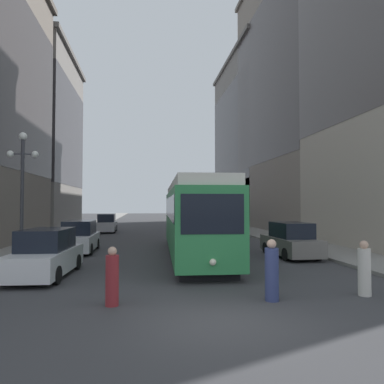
% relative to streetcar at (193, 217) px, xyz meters
% --- Properties ---
extents(ground_plane, '(200.00, 200.00, 0.00)m').
position_rel_streetcar_xyz_m(ground_plane, '(-0.67, -10.87, -2.10)').
color(ground_plane, '#38383A').
extents(sidewalk_left, '(3.33, 120.00, 0.15)m').
position_rel_streetcar_xyz_m(sidewalk_left, '(-9.35, 29.13, -2.03)').
color(sidewalk_left, gray).
rests_on(sidewalk_left, ground).
extents(sidewalk_right, '(3.33, 120.00, 0.15)m').
position_rel_streetcar_xyz_m(sidewalk_right, '(8.02, 29.13, -2.03)').
color(sidewalk_right, gray).
rests_on(sidewalk_right, ground).
extents(streetcar, '(3.17, 14.56, 3.89)m').
position_rel_streetcar_xyz_m(streetcar, '(0.00, 0.00, 0.00)').
color(streetcar, black).
rests_on(streetcar, ground).
extents(transit_bus, '(2.93, 12.25, 3.45)m').
position_rel_streetcar_xyz_m(transit_bus, '(3.98, 19.54, -0.15)').
color(transit_bus, black).
rests_on(transit_bus, ground).
extents(parked_car_left_near, '(2.09, 4.63, 1.82)m').
position_rel_streetcar_xyz_m(parked_car_left_near, '(-6.38, -4.84, -1.26)').
color(parked_car_left_near, black).
rests_on(parked_car_left_near, ground).
extents(parked_car_left_mid, '(1.97, 4.58, 1.82)m').
position_rel_streetcar_xyz_m(parked_car_left_mid, '(-6.39, 16.88, -1.26)').
color(parked_car_left_mid, black).
rests_on(parked_car_left_mid, ground).
extents(parked_car_right_far, '(1.97, 4.36, 1.82)m').
position_rel_streetcar_xyz_m(parked_car_right_far, '(5.06, -1.26, -1.26)').
color(parked_car_right_far, black).
rests_on(parked_car_right_far, ground).
extents(parked_car_left_far, '(1.89, 4.55, 1.82)m').
position_rel_streetcar_xyz_m(parked_car_left_far, '(-6.39, 2.16, -1.26)').
color(parked_car_left_far, black).
rests_on(parked_car_left_far, ground).
extents(pedestrian_crossing_near, '(0.40, 0.40, 1.77)m').
position_rel_streetcar_xyz_m(pedestrian_crossing_near, '(1.04, -9.30, -1.28)').
color(pedestrian_crossing_near, navy).
rests_on(pedestrian_crossing_near, ground).
extents(pedestrian_crossing_far, '(0.36, 0.36, 1.61)m').
position_rel_streetcar_xyz_m(pedestrian_crossing_far, '(-3.48, -9.19, -1.35)').
color(pedestrian_crossing_far, maroon).
rests_on(pedestrian_crossing_far, ground).
extents(pedestrian_on_sidewalk, '(0.37, 0.37, 1.67)m').
position_rel_streetcar_xyz_m(pedestrian_on_sidewalk, '(4.04, -9.12, -1.32)').
color(pedestrian_on_sidewalk, beige).
rests_on(pedestrian_on_sidewalk, ground).
extents(lamp_post_left_near, '(1.41, 0.36, 6.00)m').
position_rel_streetcar_xyz_m(lamp_post_left_near, '(-8.29, -1.81, 1.95)').
color(lamp_post_left_near, '#333338').
rests_on(lamp_post_left_near, sidewalk_left).
extents(building_left_corner, '(15.71, 15.35, 19.99)m').
position_rel_streetcar_xyz_m(building_left_corner, '(-18.57, 22.55, 8.17)').
color(building_left_corner, gray).
rests_on(building_left_corner, ground).
extents(building_right_corner, '(14.51, 21.31, 24.40)m').
position_rel_streetcar_xyz_m(building_right_corner, '(16.64, 31.73, 10.46)').
color(building_right_corner, slate).
rests_on(building_right_corner, ground).
extents(building_right_midblock, '(16.29, 19.48, 29.27)m').
position_rel_streetcar_xyz_m(building_right_midblock, '(17.53, 17.02, 12.98)').
color(building_right_midblock, slate).
rests_on(building_right_midblock, ground).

